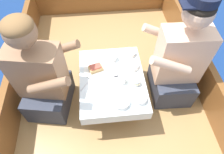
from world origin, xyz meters
TOP-DOWN VIEW (x-y plane):
  - ground_plane at (0.00, 0.00)m, footprint 60.00×60.00m
  - boat_deck at (0.00, 0.00)m, footprint 1.87×2.96m
  - gunwale_port at (-0.90, 0.00)m, footprint 0.06×2.96m
  - gunwale_starboard at (0.90, 0.00)m, footprint 0.06×2.96m
  - cockpit_table at (0.00, -0.04)m, footprint 0.56×0.72m
  - person_port at (-0.58, -0.03)m, footprint 0.57×0.52m
  - person_starboard at (0.58, 0.01)m, footprint 0.54×0.46m
  - plate_sandwich at (-0.14, 0.06)m, footprint 0.22×0.22m
  - plate_bread at (-0.11, -0.18)m, footprint 0.21×0.21m
  - sandwich at (-0.14, 0.06)m, footprint 0.13×0.11m
  - bowl_port_near at (0.04, -0.29)m, footprint 0.15×0.15m
  - bowl_starboard_near at (0.20, -0.28)m, footprint 0.11×0.11m
  - bowl_center_far at (0.19, 0.07)m, footprint 0.13×0.13m
  - bowl_port_far at (0.19, 0.23)m, footprint 0.11×0.11m
  - coffee_cup_port at (0.08, -0.09)m, footprint 0.09×0.07m
  - coffee_cup_starboard at (0.02, 0.18)m, footprint 0.11×0.08m
  - tin_can at (0.20, -0.12)m, footprint 0.07×0.07m
  - utensil_fork_starboard at (-0.01, -0.03)m, footprint 0.17×0.02m
  - utensil_knife_port at (-0.20, 0.20)m, footprint 0.14×0.12m
  - utensil_fork_port at (-0.21, -0.06)m, footprint 0.12×0.15m
  - utensil_knife_starboard at (-0.13, -0.34)m, footprint 0.17×0.02m

SIDE VIEW (x-z plane):
  - ground_plane at x=0.00m, z-range 0.00..0.00m
  - boat_deck at x=0.00m, z-range 0.00..0.30m
  - gunwale_port at x=-0.90m, z-range 0.30..0.67m
  - gunwale_starboard at x=0.90m, z-range 0.30..0.67m
  - cockpit_table at x=0.00m, z-range 0.44..0.78m
  - utensil_knife_port at x=-0.20m, z-range 0.65..0.65m
  - utensil_knife_starboard at x=-0.13m, z-range 0.65..0.65m
  - utensil_fork_starboard at x=-0.01m, z-range 0.65..0.65m
  - utensil_fork_port at x=-0.21m, z-range 0.65..0.65m
  - plate_sandwich at x=-0.14m, z-range 0.65..0.66m
  - plate_bread at x=-0.11m, z-range 0.65..0.66m
  - bowl_center_far at x=0.19m, z-range 0.65..0.69m
  - bowl_port_near at x=0.04m, z-range 0.65..0.69m
  - bowl_starboard_near at x=0.20m, z-range 0.65..0.69m
  - bowl_port_far at x=0.19m, z-range 0.65..0.69m
  - tin_can at x=0.20m, z-range 0.65..0.70m
  - sandwich at x=-0.14m, z-range 0.66..0.71m
  - coffee_cup_port at x=0.08m, z-range 0.65..0.72m
  - coffee_cup_starboard at x=0.02m, z-range 0.65..0.72m
  - person_port at x=-0.58m, z-range 0.22..1.22m
  - person_starboard at x=0.58m, z-range 0.21..1.29m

